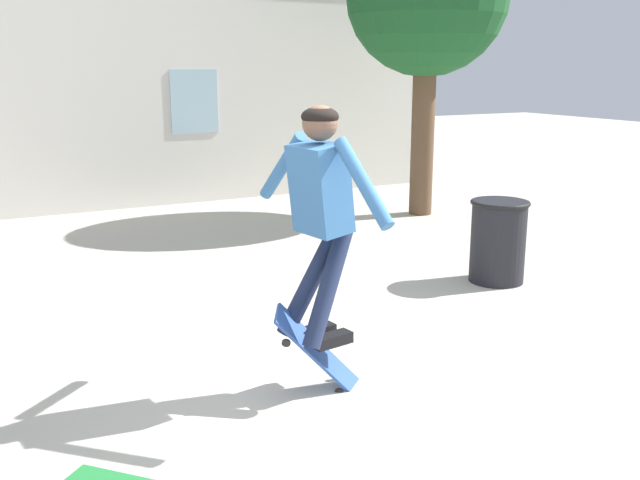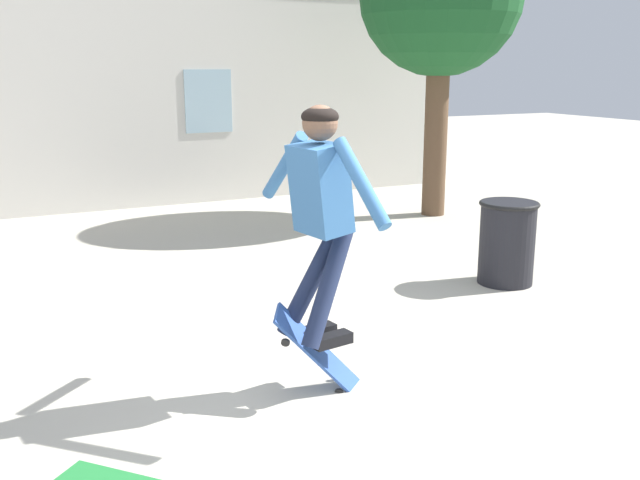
# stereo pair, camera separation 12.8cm
# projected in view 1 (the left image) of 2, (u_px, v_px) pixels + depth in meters

# --- Properties ---
(ground_plane) EXTENTS (40.00, 40.00, 0.00)m
(ground_plane) POSITION_uv_depth(u_px,v_px,m) (378.00, 412.00, 4.22)
(ground_plane) COLOR beige
(building_backdrop) EXTENTS (10.99, 0.52, 4.94)m
(building_backdrop) POSITION_uv_depth(u_px,v_px,m) (105.00, 69.00, 9.81)
(building_backdrop) COLOR beige
(building_backdrop) RESTS_ON ground_plane
(trash_bin) EXTENTS (0.55, 0.55, 0.78)m
(trash_bin) POSITION_uv_depth(u_px,v_px,m) (498.00, 239.00, 6.67)
(trash_bin) COLOR black
(trash_bin) RESTS_ON ground_plane
(skater) EXTENTS (0.48, 1.26, 1.46)m
(skater) POSITION_uv_depth(u_px,v_px,m) (320.00, 204.00, 4.23)
(skater) COLOR teal
(skateboard_flipping) EXTENTS (0.65, 0.28, 0.68)m
(skateboard_flipping) POSITION_uv_depth(u_px,v_px,m) (320.00, 354.00, 4.45)
(skateboard_flipping) COLOR #2D519E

